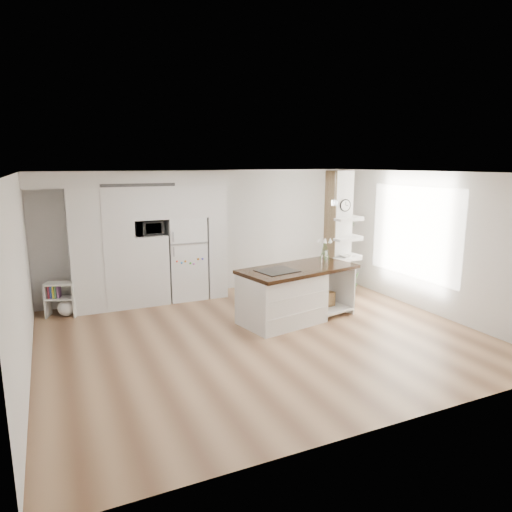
{
  "coord_description": "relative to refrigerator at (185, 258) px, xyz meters",
  "views": [
    {
      "loc": [
        -3.1,
        -6.53,
        2.84
      ],
      "look_at": [
        0.3,
        0.9,
        1.18
      ],
      "focal_mm": 32.0,
      "sensor_mm": 36.0,
      "label": 1
    }
  ],
  "objects": [
    {
      "name": "floor",
      "position": [
        0.53,
        -2.68,
        -0.88
      ],
      "size": [
        7.0,
        6.0,
        0.01
      ],
      "primitive_type": "cube",
      "color": "tan",
      "rests_on": "ground"
    },
    {
      "name": "floor_plant_b",
      "position": [
        3.52,
        -0.7,
        -0.62
      ],
      "size": [
        0.38,
        0.38,
        0.52
      ],
      "primitive_type": "imported",
      "rotation": [
        0.0,
        0.0,
        -0.39
      ],
      "color": "#336327",
      "rests_on": "floor"
    },
    {
      "name": "shelf_plant",
      "position": [
        3.15,
        -1.38,
        0.65
      ],
      "size": [
        0.27,
        0.23,
        0.3
      ],
      "primitive_type": "imported",
      "color": "#336327",
      "rests_on": "column"
    },
    {
      "name": "refrigerator",
      "position": [
        0.0,
        0.0,
        0.0
      ],
      "size": [
        0.78,
        0.69,
        1.75
      ],
      "color": "white",
      "rests_on": "floor"
    },
    {
      "name": "window",
      "position": [
        4.0,
        -2.38,
        0.62
      ],
      "size": [
        0.0,
        2.4,
        2.4
      ],
      "primitive_type": "plane",
      "rotation": [
        1.57,
        0.0,
        -1.57
      ],
      "color": "white",
      "rests_on": "room"
    },
    {
      "name": "microwave",
      "position": [
        -0.75,
        -0.06,
        0.69
      ],
      "size": [
        0.54,
        0.37,
        0.3
      ],
      "primitive_type": "imported",
      "color": "#2D2D2D",
      "rests_on": "cabinet_wall"
    },
    {
      "name": "cabinet_wall",
      "position": [
        -0.92,
        -0.01,
        0.63
      ],
      "size": [
        4.0,
        0.71,
        2.7
      ],
      "color": "white",
      "rests_on": "floor"
    },
    {
      "name": "decor_bowl",
      "position": [
        2.82,
        -1.78,
        0.13
      ],
      "size": [
        0.22,
        0.22,
        0.05
      ],
      "primitive_type": "imported",
      "color": "white",
      "rests_on": "column"
    },
    {
      "name": "bookshelf",
      "position": [
        -2.45,
        -0.19,
        -0.59
      ],
      "size": [
        0.63,
        0.49,
        0.65
      ],
      "rotation": [
        0.0,
        0.0,
        -0.36
      ],
      "color": "white",
      "rests_on": "floor"
    },
    {
      "name": "kitchen_island",
      "position": [
        1.25,
        -2.23,
        -0.37
      ],
      "size": [
        2.34,
        1.44,
        1.55
      ],
      "rotation": [
        0.0,
        0.0,
        0.19
      ],
      "color": "white",
      "rests_on": "floor"
    },
    {
      "name": "pendant_light",
      "position": [
        2.23,
        -2.53,
        1.24
      ],
      "size": [
        0.12,
        0.12,
        0.1
      ],
      "primitive_type": "cylinder",
      "color": "white",
      "rests_on": "room"
    },
    {
      "name": "room",
      "position": [
        0.53,
        -2.68,
        0.98
      ],
      "size": [
        7.04,
        6.04,
        2.72
      ],
      "color": "white",
      "rests_on": "ground"
    },
    {
      "name": "column",
      "position": [
        2.9,
        -1.55,
        0.48
      ],
      "size": [
        0.69,
        0.9,
        2.7
      ],
      "color": "silver",
      "rests_on": "floor"
    },
    {
      "name": "floor_plant_a",
      "position": [
        3.52,
        -1.14,
        -0.65
      ],
      "size": [
        0.25,
        0.2,
        0.46
      ],
      "primitive_type": "imported",
      "rotation": [
        0.0,
        0.0,
        0.0
      ],
      "color": "#336327",
      "rests_on": "floor"
    }
  ]
}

